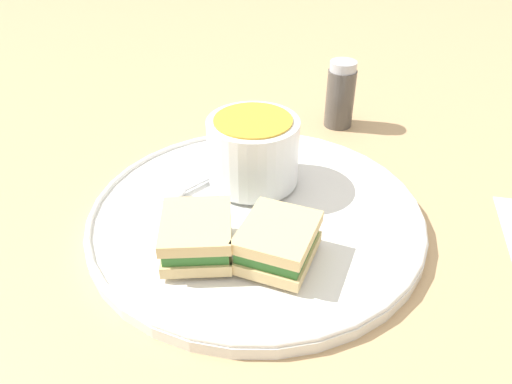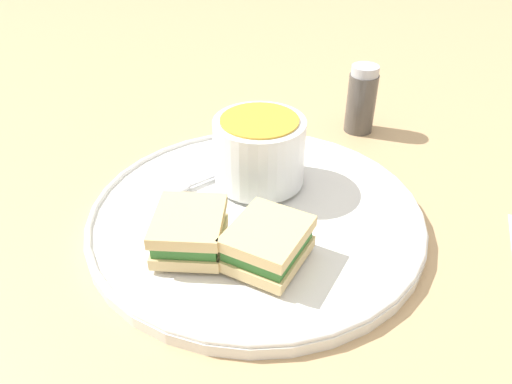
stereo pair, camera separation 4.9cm
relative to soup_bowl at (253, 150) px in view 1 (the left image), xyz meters
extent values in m
plane|color=tan|center=(0.04, 0.04, -0.05)|extent=(2.40, 2.40, 0.00)
cylinder|color=white|center=(0.04, 0.04, -0.05)|extent=(0.34, 0.34, 0.01)
torus|color=white|center=(0.04, 0.04, -0.04)|extent=(0.33, 0.33, 0.01)
cylinder|color=white|center=(0.00, 0.00, -0.03)|extent=(0.05, 0.05, 0.01)
cylinder|color=white|center=(0.00, 0.00, 0.00)|extent=(0.10, 0.10, 0.07)
cylinder|color=gold|center=(0.00, 0.00, 0.03)|extent=(0.08, 0.08, 0.01)
cube|color=silver|center=(0.02, -0.04, -0.04)|extent=(0.09, 0.02, 0.00)
ellipsoid|color=silver|center=(0.08, -0.04, -0.03)|extent=(0.04, 0.03, 0.01)
cube|color=#DBBC7F|center=(0.12, 0.04, -0.03)|extent=(0.09, 0.09, 0.01)
cube|color=#33702D|center=(0.12, 0.04, -0.02)|extent=(0.09, 0.09, 0.01)
cube|color=#DBBC7F|center=(0.12, 0.04, -0.01)|extent=(0.09, 0.09, 0.01)
cube|color=#DBBC7F|center=(0.08, 0.10, -0.03)|extent=(0.09, 0.08, 0.01)
cube|color=#33702D|center=(0.08, 0.10, -0.02)|extent=(0.08, 0.07, 0.01)
cube|color=#DBBC7F|center=(0.08, 0.10, -0.01)|extent=(0.09, 0.08, 0.01)
cylinder|color=#4C4742|center=(-0.20, -0.01, -0.01)|extent=(0.04, 0.04, 0.08)
cylinder|color=#B7B7BC|center=(-0.20, -0.01, 0.03)|extent=(0.03, 0.03, 0.01)
camera|label=1|loc=(0.35, 0.29, 0.26)|focal=35.00mm
camera|label=2|loc=(0.31, 0.33, 0.26)|focal=35.00mm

